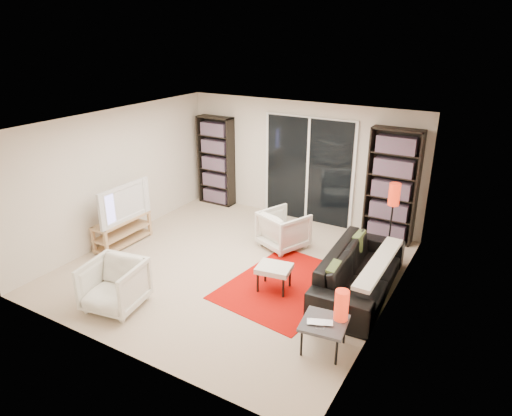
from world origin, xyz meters
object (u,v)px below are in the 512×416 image
object	(u,v)px
ottoman	(274,270)
sofa	(360,272)
side_table	(324,325)
bookshelf_right	(392,186)
floor_lamp	(393,202)
armchair_back	(284,230)
tv_stand	(123,231)
armchair_front	(114,285)
bookshelf_left	(216,161)

from	to	relation	value
ottoman	sofa	bearing A→B (deg)	28.14
ottoman	side_table	distance (m)	1.49
bookshelf_right	sofa	xyz separation A→B (m)	(0.13, -2.02, -0.72)
side_table	floor_lamp	bearing A→B (deg)	89.10
armchair_back	sofa	bearing A→B (deg)	177.66
bookshelf_right	side_table	bearing A→B (deg)	-87.05
tv_stand	armchair_back	distance (m)	2.93
side_table	armchair_front	bearing A→B (deg)	-167.87
bookshelf_right	armchair_front	bearing A→B (deg)	-123.13
bookshelf_right	ottoman	world-z (taller)	bookshelf_right
ottoman	floor_lamp	distance (m)	2.32
bookshelf_right	tv_stand	size ratio (longest dim) A/B	1.83
bookshelf_left	bookshelf_right	world-z (taller)	bookshelf_right
bookshelf_left	ottoman	xyz separation A→B (m)	(2.86, -2.62, -0.63)
tv_stand	armchair_front	distance (m)	2.08
tv_stand	armchair_front	size ratio (longest dim) A/B	1.49
bookshelf_right	side_table	size ratio (longest dim) A/B	3.49
ottoman	side_table	world-z (taller)	same
armchair_back	side_table	distance (m)	2.85
bookshelf_right	side_table	world-z (taller)	bookshelf_right
bookshelf_left	bookshelf_right	xyz separation A→B (m)	(3.85, -0.00, 0.07)
ottoman	floor_lamp	xyz separation A→B (m)	(1.22, 1.85, 0.70)
ottoman	floor_lamp	size ratio (longest dim) A/B	0.41
armchair_front	side_table	size ratio (longest dim) A/B	1.28
tv_stand	bookshelf_right	bearing A→B (deg)	32.54
tv_stand	sofa	size ratio (longest dim) A/B	0.51
bookshelf_left	side_table	distance (m)	5.40
bookshelf_left	side_table	bearing A→B (deg)	-41.25
tv_stand	sofa	world-z (taller)	sofa
bookshelf_right	sofa	world-z (taller)	bookshelf_right
bookshelf_right	tv_stand	xyz separation A→B (m)	(-4.12, -2.63, -0.79)
bookshelf_left	side_table	size ratio (longest dim) A/B	3.24
bookshelf_right	armchair_back	xyz separation A→B (m)	(-1.53, -1.26, -0.71)
floor_lamp	tv_stand	bearing A→B (deg)	-156.89
ottoman	bookshelf_left	bearing A→B (deg)	137.47
armchair_back	floor_lamp	size ratio (longest dim) A/B	0.55
armchair_back	ottoman	world-z (taller)	armchair_back
armchair_front	floor_lamp	size ratio (longest dim) A/B	0.56
bookshelf_left	armchair_back	xyz separation A→B (m)	(2.32, -1.26, -0.63)
sofa	side_table	size ratio (longest dim) A/B	3.78
tv_stand	armchair_front	xyz separation A→B (m)	(1.40, -1.53, 0.09)
armchair_front	floor_lamp	distance (m)	4.53
armchair_back	floor_lamp	world-z (taller)	floor_lamp
armchair_front	armchair_back	bearing A→B (deg)	57.87
tv_stand	side_table	bearing A→B (deg)	-11.94
armchair_front	floor_lamp	xyz separation A→B (m)	(2.94, 3.38, 0.69)
bookshelf_left	ottoman	size ratio (longest dim) A/B	3.50
sofa	side_table	world-z (taller)	sofa
armchair_back	side_table	bearing A→B (deg)	149.22
armchair_back	ottoman	bearing A→B (deg)	133.80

